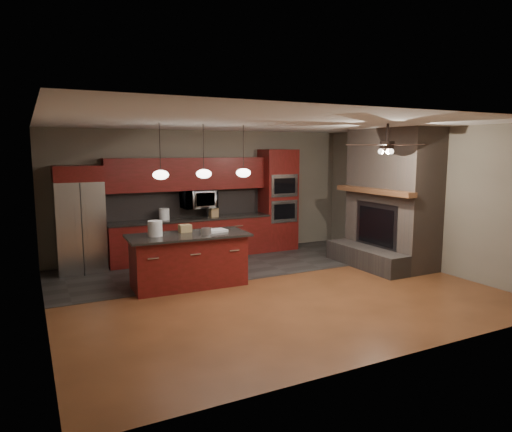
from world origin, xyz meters
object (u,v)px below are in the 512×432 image
kitchen_island (189,260)px  paint_can (206,231)px  microwave (198,199)px  refrigerator (80,219)px  counter_bucket (164,214)px  cardboard_box (185,228)px  oven_tower (278,200)px  paint_tray (215,231)px  counter_box (214,212)px  white_bucket (155,228)px

kitchen_island → paint_can: size_ratio=11.91×
microwave → paint_can: microwave is taller
microwave → refrigerator: refrigerator is taller
refrigerator → counter_bucket: refrigerator is taller
microwave → cardboard_box: bearing=-116.8°
refrigerator → paint_can: (1.83, -2.03, -0.06)m
oven_tower → paint_can: size_ratio=13.50×
paint_can → paint_tray: (0.24, 0.20, -0.04)m
refrigerator → counter_bucket: size_ratio=8.46×
kitchen_island → counter_box: size_ratio=10.65×
kitchen_island → counter_bucket: (0.12, 1.93, 0.56)m
white_bucket → paint_can: bearing=-18.2°
refrigerator → cardboard_box: refrigerator is taller
white_bucket → paint_tray: bearing=-3.8°
white_bucket → counter_box: white_bucket is taller
microwave → counter_bucket: bearing=-176.4°
oven_tower → white_bucket: oven_tower is taller
kitchen_island → paint_can: paint_can is taller
refrigerator → counter_box: 2.79m
paint_can → paint_tray: paint_can is taller
oven_tower → counter_bucket: 2.76m
kitchen_island → paint_can: (0.26, -0.19, 0.51)m
paint_tray → counter_box: counter_box is taller
oven_tower → counter_box: (-1.66, -0.04, -0.19)m
oven_tower → paint_can: 3.37m
counter_bucket → cardboard_box: bearing=-93.3°
white_bucket → counter_bucket: size_ratio=1.07×
white_bucket → paint_can: size_ratio=1.49×
kitchen_island → white_bucket: white_bucket is taller
paint_can → cardboard_box: cardboard_box is taller
paint_tray → cardboard_box: 0.53m
white_bucket → paint_tray: 1.06m
counter_box → white_bucket: bearing=-140.3°
cardboard_box → counter_box: bearing=51.9°
counter_bucket → microwave: bearing=3.6°
oven_tower → cardboard_box: bearing=-149.4°
microwave → paint_tray: size_ratio=1.83×
oven_tower → cardboard_box: (-2.86, -1.69, -0.20)m
oven_tower → paint_tray: bearing=-141.3°
kitchen_island → paint_tray: (0.50, 0.01, 0.47)m
white_bucket → counter_box: (1.77, 1.80, -0.05)m
paint_tray → counter_bucket: counter_bucket is taller
kitchen_island → cardboard_box: (0.02, 0.23, 0.52)m
oven_tower → white_bucket: 3.90m
paint_can → counter_bucket: (-0.14, 2.12, 0.04)m
paint_tray → cardboard_box: size_ratio=1.91×
paint_can → kitchen_island: bearing=144.8°
paint_can → refrigerator: bearing=132.0°
kitchen_island → counter_bucket: counter_bucket is taller
microwave → cardboard_box: 1.98m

